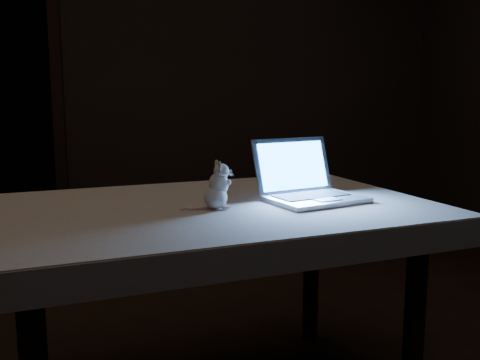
{
  "coord_description": "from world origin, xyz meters",
  "views": [
    {
      "loc": [
        0.04,
        -1.64,
        1.04
      ],
      "look_at": [
        0.33,
        0.05,
        0.77
      ],
      "focal_mm": 40.0,
      "sensor_mm": 36.0,
      "label": 1
    }
  ],
  "objects": [
    {
      "name": "back_wall",
      "position": [
        0.0,
        2.5,
        1.3
      ],
      "size": [
        4.5,
        0.04,
        2.6
      ],
      "primitive_type": "cube",
      "color": "black",
      "rests_on": "ground"
    },
    {
      "name": "table",
      "position": [
        0.23,
        0.02,
        0.35
      ],
      "size": [
        1.44,
        1.09,
        0.69
      ],
      "primitive_type": null,
      "rotation": [
        0.0,
        0.0,
        0.22
      ],
      "color": "black",
      "rests_on": "floor"
    },
    {
      "name": "tablecloth",
      "position": [
        0.26,
        0.01,
        0.66
      ],
      "size": [
        1.63,
        1.4,
        0.08
      ],
      "primitive_type": null,
      "rotation": [
        0.0,
        0.0,
        0.43
      ],
      "color": "beige",
      "rests_on": "table"
    },
    {
      "name": "laptop",
      "position": [
        0.57,
        0.01,
        0.8
      ],
      "size": [
        0.37,
        0.35,
        0.2
      ],
      "primitive_type": null,
      "rotation": [
        0.0,
        0.0,
        0.35
      ],
      "color": "#B7B6BB",
      "rests_on": "tablecloth"
    },
    {
      "name": "plush_mouse",
      "position": [
        0.24,
        -0.05,
        0.77
      ],
      "size": [
        0.15,
        0.15,
        0.15
      ],
      "primitive_type": null,
      "rotation": [
        0.0,
        0.0,
        0.49
      ],
      "color": "silver",
      "rests_on": "tablecloth"
    }
  ]
}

